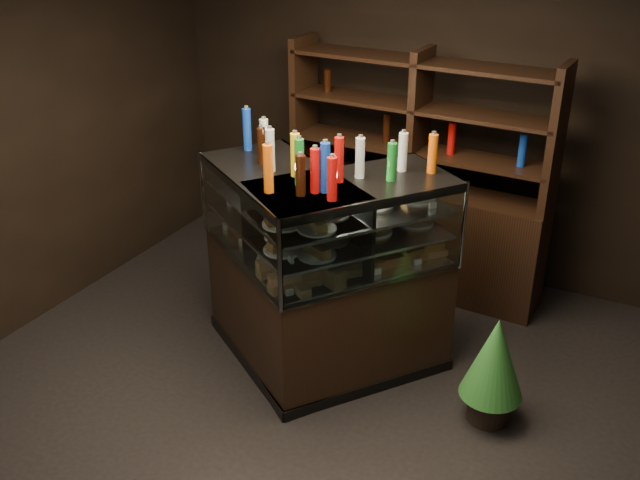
% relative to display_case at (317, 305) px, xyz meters
% --- Properties ---
extents(ground, '(5.00, 5.00, 0.00)m').
position_rel_display_case_xyz_m(ground, '(0.24, -0.63, -0.48)').
color(ground, black).
rests_on(ground, ground).
extents(room_shell, '(5.02, 5.02, 3.01)m').
position_rel_display_case_xyz_m(room_shell, '(0.24, -0.63, 1.46)').
color(room_shell, black).
rests_on(room_shell, ground).
extents(display_case, '(1.86, 1.44, 1.43)m').
position_rel_display_case_xyz_m(display_case, '(0.00, 0.00, 0.00)').
color(display_case, black).
rests_on(display_case, ground).
extents(food_display, '(1.47, 1.05, 0.44)m').
position_rel_display_case_xyz_m(food_display, '(0.00, -0.01, 0.58)').
color(food_display, '#B58B41').
rests_on(food_display, display_case).
extents(bottles_top, '(1.30, 0.91, 0.30)m').
position_rel_display_case_xyz_m(bottles_top, '(-0.00, 0.00, 1.08)').
color(bottles_top, silver).
rests_on(bottles_top, display_case).
extents(potted_conifer, '(0.40, 0.40, 0.85)m').
position_rel_display_case_xyz_m(potted_conifer, '(1.25, -0.04, 0.01)').
color(potted_conifer, black).
rests_on(potted_conifer, ground).
extents(back_shelving, '(2.19, 0.53, 2.00)m').
position_rel_display_case_xyz_m(back_shelving, '(0.17, 1.42, 0.13)').
color(back_shelving, black).
rests_on(back_shelving, ground).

